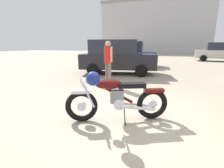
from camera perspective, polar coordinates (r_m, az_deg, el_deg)
The scene contains 8 objects.
ground_plane at distance 3.51m, azimuth 5.75°, elevation -11.79°, with size 80.00×80.00×0.00m, color tan.
vintage_motorcycle at distance 3.20m, azimuth 1.08°, elevation -4.78°, with size 1.96×1.04×1.07m.
bystander at distance 6.07m, azimuth -1.38°, elevation 8.96°, with size 0.40×0.30×1.66m.
pale_sedan_back at distance 12.33m, azimuth 5.88°, elevation 10.71°, with size 3.98×1.99×1.78m.
white_estate_far at distance 16.46m, azimuth 0.30°, elevation 11.45°, with size 3.97×1.96×1.78m.
dark_sedan_left at distance 8.74m, azimuth 1.64°, elevation 9.67°, with size 4.14×2.35×1.78m.
red_hatchback_near at distance 18.93m, azimuth 33.58°, elevation 9.52°, with size 4.07×2.18×1.78m.
industrial_building at distance 36.18m, azimuth 14.95°, elevation 18.61°, with size 20.94×9.89×10.00m.
Camera 1 is at (0.64, -3.11, 1.50)m, focal length 25.83 mm.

